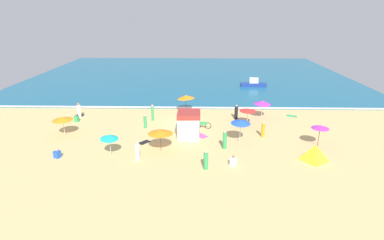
% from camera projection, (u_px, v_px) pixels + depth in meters
% --- Properties ---
extents(ground_plane, '(60.00, 60.00, 0.00)m').
position_uv_depth(ground_plane, '(183.00, 125.00, 33.87)').
color(ground_plane, '#D8B775').
extents(ocean_water, '(60.00, 44.00, 0.10)m').
position_uv_depth(ocean_water, '(190.00, 75.00, 60.18)').
color(ocean_water, '#196084').
rests_on(ocean_water, ground_plane).
extents(wave_breaker_foam, '(57.00, 0.70, 0.01)m').
position_uv_depth(wave_breaker_foam, '(185.00, 107.00, 39.76)').
color(wave_breaker_foam, white).
rests_on(wave_breaker_foam, ocean_water).
extents(lifeguard_cabana, '(2.27, 2.41, 2.68)m').
position_uv_depth(lifeguard_cabana, '(189.00, 124.00, 30.30)').
color(lifeguard_cabana, white).
rests_on(lifeguard_cabana, ground_plane).
extents(beach_umbrella_0, '(1.79, 1.78, 2.14)m').
position_uv_depth(beach_umbrella_0, '(320.00, 127.00, 28.03)').
color(beach_umbrella_0, '#4C3823').
rests_on(beach_umbrella_0, ground_plane).
extents(beach_umbrella_1, '(2.53, 2.53, 2.03)m').
position_uv_depth(beach_umbrella_1, '(63.00, 119.00, 30.56)').
color(beach_umbrella_1, silver).
rests_on(beach_umbrella_1, ground_plane).
extents(beach_umbrella_2, '(2.45, 2.46, 2.02)m').
position_uv_depth(beach_umbrella_2, '(160.00, 132.00, 27.21)').
color(beach_umbrella_2, '#4C3823').
rests_on(beach_umbrella_2, ground_plane).
extents(beach_umbrella_3, '(2.22, 2.22, 2.05)m').
position_uv_depth(beach_umbrella_3, '(109.00, 137.00, 26.24)').
color(beach_umbrella_3, silver).
rests_on(beach_umbrella_3, ground_plane).
extents(beach_umbrella_4, '(2.98, 2.97, 2.29)m').
position_uv_depth(beach_umbrella_4, '(186.00, 97.00, 37.68)').
color(beach_umbrella_4, '#4C3823').
rests_on(beach_umbrella_4, ground_plane).
extents(beach_umbrella_5, '(2.08, 2.08, 2.00)m').
position_uv_depth(beach_umbrella_5, '(248.00, 110.00, 33.27)').
color(beach_umbrella_5, silver).
rests_on(beach_umbrella_5, ground_plane).
extents(beach_umbrella_6, '(1.94, 1.95, 2.31)m').
position_uv_depth(beach_umbrella_6, '(241.00, 122.00, 28.87)').
color(beach_umbrella_6, silver).
rests_on(beach_umbrella_6, ground_plane).
extents(beach_umbrella_7, '(2.78, 2.78, 2.18)m').
position_uv_depth(beach_umbrella_7, '(263.00, 102.00, 35.56)').
color(beach_umbrella_7, silver).
rests_on(beach_umbrella_7, ground_plane).
extents(beach_tent, '(2.13, 1.98, 1.48)m').
position_uv_depth(beach_tent, '(315.00, 153.00, 25.68)').
color(beach_tent, yellow).
rests_on(beach_tent, ground_plane).
extents(parked_bicycle, '(1.79, 0.46, 0.76)m').
position_uv_depth(parked_bicycle, '(203.00, 125.00, 32.97)').
color(parked_bicycle, black).
rests_on(parked_bicycle, ground_plane).
extents(beachgoer_0, '(0.42, 0.42, 1.93)m').
position_uv_depth(beachgoer_0, '(153.00, 113.00, 35.06)').
color(beachgoer_0, green).
rests_on(beachgoer_0, ground_plane).
extents(beachgoer_1, '(0.62, 0.62, 0.83)m').
position_uv_depth(beachgoer_1, '(57.00, 154.00, 26.37)').
color(beachgoer_1, blue).
rests_on(beachgoer_1, ground_plane).
extents(beachgoer_2, '(0.49, 0.49, 1.78)m').
position_uv_depth(beachgoer_2, '(225.00, 140.00, 27.93)').
color(beachgoer_2, green).
rests_on(beachgoer_2, ground_plane).
extents(beachgoer_3, '(0.56, 0.56, 1.87)m').
position_uv_depth(beachgoer_3, '(79.00, 111.00, 36.00)').
color(beachgoer_3, white).
rests_on(beachgoer_3, ground_plane).
extents(beachgoer_4, '(0.41, 0.41, 1.65)m').
position_uv_depth(beachgoer_4, '(206.00, 160.00, 24.30)').
color(beachgoer_4, green).
rests_on(beachgoer_4, ground_plane).
extents(beachgoer_5, '(0.60, 0.60, 0.94)m').
position_uv_depth(beachgoer_5, '(233.00, 161.00, 24.99)').
color(beachgoer_5, white).
rests_on(beachgoer_5, ground_plane).
extents(beachgoer_6, '(0.46, 0.46, 1.53)m').
position_uv_depth(beachgoer_6, '(145.00, 122.00, 32.91)').
color(beachgoer_6, green).
rests_on(beachgoer_6, ground_plane).
extents(beachgoer_7, '(0.52, 0.52, 0.90)m').
position_uv_depth(beachgoer_7, '(77.00, 118.00, 34.93)').
color(beachgoer_7, green).
rests_on(beachgoer_7, ground_plane).
extents(beachgoer_8, '(0.42, 0.42, 1.73)m').
position_uv_depth(beachgoer_8, '(236.00, 112.00, 35.64)').
color(beachgoer_8, black).
rests_on(beachgoer_8, ground_plane).
extents(beachgoer_9, '(0.44, 0.44, 1.61)m').
position_uv_depth(beachgoer_9, '(263.00, 130.00, 30.57)').
color(beachgoer_9, orange).
rests_on(beachgoer_9, ground_plane).
extents(beachgoer_10, '(0.47, 0.47, 1.72)m').
position_uv_depth(beachgoer_10, '(137.00, 152.00, 25.76)').
color(beachgoer_10, white).
rests_on(beachgoer_10, ground_plane).
extents(beach_towel_0, '(1.82, 1.86, 0.01)m').
position_uv_depth(beach_towel_0, '(200.00, 135.00, 31.21)').
color(beach_towel_0, '#D84CA5').
rests_on(beach_towel_0, ground_plane).
extents(beach_towel_1, '(1.26, 1.32, 0.01)m').
position_uv_depth(beach_towel_1, '(144.00, 142.00, 29.50)').
color(beach_towel_1, black).
rests_on(beach_towel_1, ground_plane).
extents(beach_towel_2, '(1.43, 1.18, 0.01)m').
position_uv_depth(beach_towel_2, '(292.00, 116.00, 36.84)').
color(beach_towel_2, green).
rests_on(beach_towel_2, ground_plane).
extents(beach_towel_3, '(1.11, 1.03, 0.01)m').
position_uv_depth(beach_towel_3, '(79.00, 116.00, 36.96)').
color(beach_towel_3, black).
rests_on(beach_towel_3, ground_plane).
extents(small_boat_0, '(4.23, 1.14, 1.48)m').
position_uv_depth(small_boat_0, '(253.00, 84.00, 50.63)').
color(small_boat_0, navy).
rests_on(small_boat_0, ocean_water).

